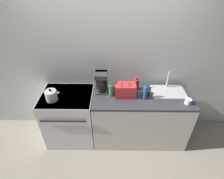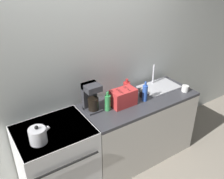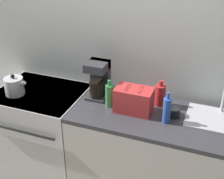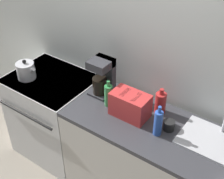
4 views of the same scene
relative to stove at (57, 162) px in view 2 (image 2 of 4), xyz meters
The scene contains 12 objects.
wall_back 1.10m from the stove, 31.52° to the left, with size 8.00×0.05×2.60m.
stove is the anchor object (origin of this frame).
counter_block 1.14m from the stove, ahead, with size 1.49×0.62×0.91m.
kettle 0.56m from the stove, 148.73° to the right, with size 0.21×0.17×0.19m.
toaster 1.04m from the stove, ahead, with size 0.30×0.18×0.20m.
coffee_maker 0.82m from the stove, 12.99° to the left, with size 0.17×0.19×0.33m.
sink_tray 1.62m from the stove, ahead, with size 0.51×0.35×0.28m.
bottle_blue 1.29m from the stove, ahead, with size 0.06×0.06×0.26m.
bottle_red 1.20m from the stove, ahead, with size 0.09×0.09×0.22m.
bottle_green 0.86m from the stove, ahead, with size 0.07×0.07×0.24m.
cup_black 1.30m from the stove, ahead, with size 0.09×0.09×0.08m.
cup_white 1.83m from the stove, ahead, with size 0.09×0.09×0.08m.
Camera 2 is at (-1.22, -1.72, 2.49)m, focal length 40.00 mm.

